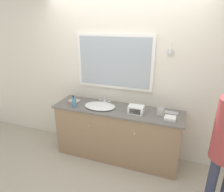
{
  "coord_description": "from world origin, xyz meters",
  "views": [
    {
      "loc": [
        0.89,
        -2.38,
        2.16
      ],
      "look_at": [
        -0.08,
        0.3,
        1.08
      ],
      "focal_mm": 32.0,
      "sensor_mm": 36.0,
      "label": 1
    }
  ],
  "objects_px": {
    "sink_basin": "(100,106)",
    "appliance_box": "(136,110)",
    "soap_bottle": "(74,102)",
    "picture_frame": "(160,112)"
  },
  "relations": [
    {
      "from": "soap_bottle",
      "to": "appliance_box",
      "type": "height_order",
      "value": "soap_bottle"
    },
    {
      "from": "soap_bottle",
      "to": "appliance_box",
      "type": "relative_size",
      "value": 0.86
    },
    {
      "from": "soap_bottle",
      "to": "appliance_box",
      "type": "bearing_deg",
      "value": 5.17
    },
    {
      "from": "soap_bottle",
      "to": "picture_frame",
      "type": "distance_m",
      "value": 1.33
    },
    {
      "from": "sink_basin",
      "to": "appliance_box",
      "type": "height_order",
      "value": "sink_basin"
    },
    {
      "from": "sink_basin",
      "to": "picture_frame",
      "type": "distance_m",
      "value": 0.94
    },
    {
      "from": "appliance_box",
      "to": "picture_frame",
      "type": "xyz_separation_m",
      "value": [
        0.35,
        0.04,
        0.01
      ]
    },
    {
      "from": "sink_basin",
      "to": "appliance_box",
      "type": "xyz_separation_m",
      "value": [
        0.59,
        -0.04,
        0.04
      ]
    },
    {
      "from": "appliance_box",
      "to": "soap_bottle",
      "type": "bearing_deg",
      "value": -174.83
    },
    {
      "from": "sink_basin",
      "to": "picture_frame",
      "type": "relative_size",
      "value": 3.74
    }
  ]
}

